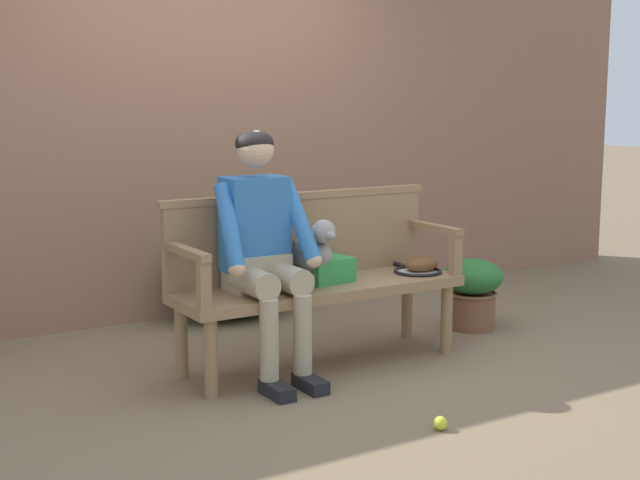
% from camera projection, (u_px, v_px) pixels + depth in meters
% --- Properties ---
extents(ground_plane, '(40.00, 40.00, 0.00)m').
position_uv_depth(ground_plane, '(320.00, 365.00, 5.04)').
color(ground_plane, '#7A664C').
extents(brick_garden_fence, '(8.00, 0.30, 2.78)m').
position_uv_depth(brick_garden_fence, '(201.00, 116.00, 6.18)').
color(brick_garden_fence, '#936651').
rests_on(brick_garden_fence, ground).
extents(hedge_bush_mid_right, '(0.98, 0.65, 0.65)m').
position_uv_depth(hedge_bush_mid_right, '(234.00, 272.00, 6.06)').
color(hedge_bush_mid_right, '#286B2D').
rests_on(hedge_bush_mid_right, ground).
extents(garden_bench, '(1.70, 0.51, 0.48)m').
position_uv_depth(garden_bench, '(320.00, 294.00, 4.97)').
color(garden_bench, '#93704C').
rests_on(garden_bench, ground).
extents(bench_backrest, '(1.74, 0.06, 0.50)m').
position_uv_depth(bench_backrest, '(300.00, 234.00, 5.11)').
color(bench_backrest, '#93704C').
rests_on(bench_backrest, garden_bench).
extents(bench_armrest_left_end, '(0.06, 0.51, 0.28)m').
position_uv_depth(bench_armrest_left_end, '(193.00, 265.00, 4.44)').
color(bench_armrest_left_end, '#93704C').
rests_on(bench_armrest_left_end, garden_bench).
extents(bench_armrest_right_end, '(0.06, 0.51, 0.28)m').
position_uv_depth(bench_armrest_right_end, '(442.00, 239.00, 5.27)').
color(bench_armrest_right_end, '#93704C').
rests_on(bench_armrest_right_end, garden_bench).
extents(person_seated, '(0.56, 0.66, 1.35)m').
position_uv_depth(person_seated, '(262.00, 243.00, 4.71)').
color(person_seated, black).
rests_on(person_seated, ground).
extents(dog_on_bench, '(0.19, 0.38, 0.38)m').
position_uv_depth(dog_on_bench, '(315.00, 251.00, 4.91)').
color(dog_on_bench, gray).
rests_on(dog_on_bench, garden_bench).
extents(tennis_racket, '(0.30, 0.56, 0.03)m').
position_uv_depth(tennis_racket, '(415.00, 270.00, 5.29)').
color(tennis_racket, black).
rests_on(tennis_racket, garden_bench).
extents(baseball_glove, '(0.23, 0.18, 0.09)m').
position_uv_depth(baseball_glove, '(421.00, 264.00, 5.29)').
color(baseball_glove, brown).
rests_on(baseball_glove, garden_bench).
extents(sports_bag, '(0.30, 0.24, 0.14)m').
position_uv_depth(sports_bag, '(327.00, 270.00, 4.99)').
color(sports_bag, '#2D8E42').
rests_on(sports_bag, garden_bench).
extents(tennis_ball, '(0.07, 0.07, 0.07)m').
position_uv_depth(tennis_ball, '(440.00, 423.00, 4.04)').
color(tennis_ball, '#CCDB33').
rests_on(tennis_ball, ground).
extents(potted_plant, '(0.40, 0.40, 0.47)m').
position_uv_depth(potted_plant, '(472.00, 290.00, 5.79)').
color(potted_plant, brown).
rests_on(potted_plant, ground).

